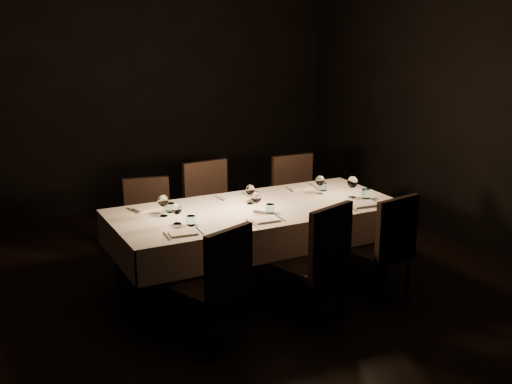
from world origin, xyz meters
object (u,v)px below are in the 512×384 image
chair_near_center (318,258)px  chair_far_left (148,221)px  chair_far_center (211,207)px  chair_far_right (297,197)px  chair_near_left (218,281)px  chair_near_right (385,244)px  dining_table (256,215)px

chair_near_center → chair_far_left: bearing=-81.2°
chair_far_center → chair_far_right: bearing=-6.9°
chair_near_left → chair_near_right: (1.55, 0.05, 0.01)m
chair_near_center → chair_far_left: chair_near_center is taller
chair_far_left → chair_far_right: bearing=11.6°
chair_near_left → chair_near_right: size_ratio=0.98×
chair_far_right → chair_far_left: bearing=-179.0°
chair_near_right → dining_table: bearing=-51.9°
chair_near_left → chair_far_center: chair_far_center is taller
chair_near_left → chair_near_center: (0.85, -0.00, 0.02)m
chair_near_left → chair_near_right: 1.55m
chair_near_right → chair_far_left: chair_near_right is taller
chair_near_left → chair_near_center: chair_near_center is taller
chair_near_left → chair_far_left: bearing=-111.6°
chair_far_left → dining_table: bearing=-36.8°
chair_near_right → chair_far_left: 2.23m
dining_table → chair_far_left: bearing=130.3°
chair_far_left → chair_far_center: (0.65, -0.00, 0.05)m
chair_near_center → chair_far_center: chair_far_center is taller
dining_table → chair_far_center: 0.86m
chair_near_right → chair_far_right: 1.56m
chair_far_left → chair_far_right: (1.61, -0.04, 0.03)m
dining_table → chair_far_right: chair_far_right is taller
chair_near_left → chair_far_center: (0.65, 1.64, 0.03)m
chair_far_left → chair_far_right: 1.61m
dining_table → chair_far_center: (-0.07, 0.84, -0.14)m
chair_near_left → chair_near_right: chair_near_right is taller
chair_near_center → chair_near_right: bearing=165.5°
dining_table → chair_near_center: bearing=-80.5°
chair_far_center → chair_near_center: bearing=-87.7°
chair_far_center → chair_near_left: bearing=-116.3°
chair_near_left → chair_near_right: bearing=160.3°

